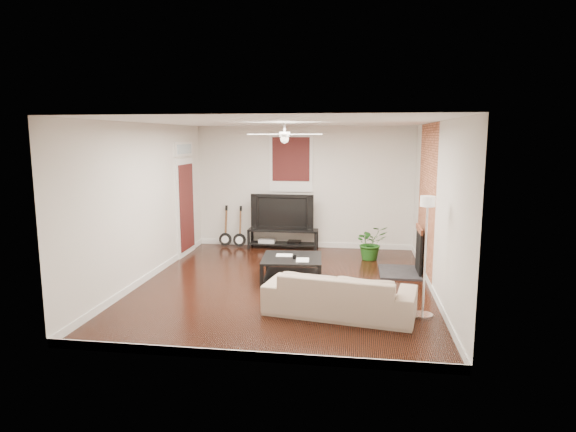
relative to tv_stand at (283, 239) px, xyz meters
name	(u,v)px	position (x,y,z in m)	size (l,w,h in m)	color
room	(285,205)	(0.46, -2.78, 1.18)	(5.01, 6.01, 2.81)	black
brick_accent	(426,201)	(2.95, -1.78, 1.18)	(0.02, 2.20, 2.80)	brown
fireplace	(408,250)	(2.66, -1.78, 0.24)	(0.80, 1.10, 0.92)	black
window_back	(291,164)	(0.16, 0.19, 1.73)	(1.00, 0.06, 1.30)	#340E0E
door_left	(186,198)	(-2.00, -0.88, 1.03)	(0.08, 1.00, 2.50)	white
tv_stand	(283,239)	(0.00, 0.00, 0.00)	(1.60, 0.43, 0.45)	black
tv	(283,211)	(0.00, 0.02, 0.64)	(1.44, 0.19, 0.83)	black
coffee_table	(292,269)	(0.56, -2.56, -0.01)	(1.04, 1.04, 0.44)	black
sofa	(340,293)	(1.47, -4.12, 0.09)	(2.15, 0.84, 0.63)	tan
floor_lamp	(425,257)	(2.66, -4.02, 0.65)	(0.29, 0.29, 1.75)	silver
potted_plant	(371,242)	(1.99, -0.79, 0.14)	(0.66, 0.57, 0.73)	#1F5B1A
guitar_left	(225,226)	(-1.37, -0.03, 0.26)	(0.30, 0.21, 0.97)	black
guitar_right	(239,227)	(-1.02, -0.06, 0.26)	(0.30, 0.21, 0.97)	black
ceiling_fan	(285,134)	(0.46, -2.78, 2.38)	(1.24, 1.24, 0.32)	white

